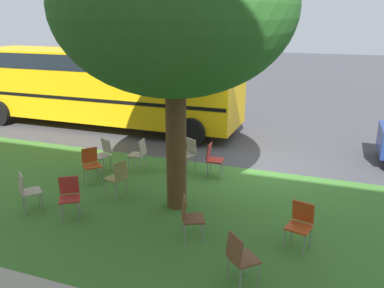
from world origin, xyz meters
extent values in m
plane|color=#424247|center=(0.00, 0.00, 0.00)|extent=(80.00, 80.00, 0.00)
cube|color=#3D752D|center=(0.00, 3.20, 0.00)|extent=(48.00, 6.00, 0.01)
cylinder|color=brown|center=(1.19, 3.01, 1.56)|extent=(0.44, 0.44, 3.11)
ellipsoid|color=#2D6B28|center=(1.19, 3.01, 4.25)|extent=(4.76, 4.76, 3.52)
cube|color=olive|center=(2.74, 3.01, 0.44)|extent=(0.50, 0.51, 0.04)
cube|color=olive|center=(2.57, 3.05, 0.68)|extent=(0.19, 0.41, 0.40)
cylinder|color=gray|center=(2.86, 2.79, 0.21)|extent=(0.02, 0.02, 0.42)
cylinder|color=gray|center=(2.95, 3.14, 0.21)|extent=(0.02, 0.02, 0.42)
cylinder|color=gray|center=(2.53, 2.88, 0.21)|extent=(0.02, 0.02, 0.42)
cylinder|color=gray|center=(2.62, 3.23, 0.21)|extent=(0.02, 0.02, 0.42)
cube|color=#B7332D|center=(0.90, 1.02, 0.44)|extent=(0.44, 0.45, 0.04)
cube|color=#B7332D|center=(1.08, 1.03, 0.68)|extent=(0.12, 0.41, 0.40)
cylinder|color=gray|center=(0.72, 1.18, 0.21)|extent=(0.02, 0.02, 0.42)
cylinder|color=gray|center=(0.75, 0.82, 0.21)|extent=(0.02, 0.02, 0.42)
cylinder|color=gray|center=(1.06, 1.21, 0.21)|extent=(0.02, 0.02, 0.42)
cylinder|color=gray|center=(1.09, 0.85, 0.21)|extent=(0.02, 0.02, 0.42)
cube|color=#ADA393|center=(3.93, 1.76, 0.44)|extent=(0.55, 0.54, 0.04)
cube|color=#ADA393|center=(3.85, 1.60, 0.68)|extent=(0.40, 0.25, 0.40)
cylinder|color=gray|center=(4.16, 1.84, 0.21)|extent=(0.02, 0.02, 0.42)
cylinder|color=gray|center=(3.84, 1.99, 0.21)|extent=(0.02, 0.02, 0.42)
cylinder|color=gray|center=(4.02, 1.53, 0.21)|extent=(0.02, 0.02, 0.42)
cylinder|color=gray|center=(3.69, 1.68, 0.21)|extent=(0.02, 0.02, 0.42)
cube|color=#ADA393|center=(3.06, 1.36, 0.44)|extent=(0.44, 0.45, 0.04)
cube|color=#ADA393|center=(2.88, 1.34, 0.68)|extent=(0.12, 0.41, 0.40)
cylinder|color=gray|center=(3.24, 1.19, 0.21)|extent=(0.02, 0.02, 0.42)
cylinder|color=gray|center=(3.21, 1.55, 0.21)|extent=(0.02, 0.02, 0.42)
cylinder|color=gray|center=(2.91, 1.16, 0.21)|extent=(0.02, 0.02, 0.42)
cylinder|color=gray|center=(2.87, 1.52, 0.21)|extent=(0.02, 0.02, 0.42)
cube|color=#ADA393|center=(4.07, 4.31, 0.44)|extent=(0.58, 0.57, 0.04)
cube|color=#ADA393|center=(4.18, 4.45, 0.68)|extent=(0.37, 0.31, 0.40)
cylinder|color=gray|center=(3.82, 4.29, 0.21)|extent=(0.02, 0.02, 0.42)
cylinder|color=gray|center=(4.11, 4.06, 0.21)|extent=(0.02, 0.02, 0.42)
cylinder|color=gray|center=(4.04, 4.55, 0.21)|extent=(0.02, 0.02, 0.42)
cylinder|color=gray|center=(4.32, 4.33, 0.21)|extent=(0.02, 0.02, 0.42)
cube|color=#C64C1E|center=(-1.54, 3.89, 0.44)|extent=(0.51, 0.49, 0.04)
cube|color=#C64C1E|center=(-1.58, 3.72, 0.68)|extent=(0.41, 0.18, 0.40)
cylinder|color=gray|center=(-1.32, 4.01, 0.21)|extent=(0.02, 0.02, 0.42)
cylinder|color=gray|center=(-1.67, 4.10, 0.21)|extent=(0.02, 0.02, 0.42)
cylinder|color=gray|center=(-1.40, 3.68, 0.21)|extent=(0.02, 0.02, 0.42)
cylinder|color=gray|center=(-1.75, 3.77, 0.21)|extent=(0.02, 0.02, 0.42)
cube|color=brown|center=(0.35, 4.23, 0.44)|extent=(0.54, 0.55, 0.04)
cube|color=brown|center=(0.52, 4.31, 0.68)|extent=(0.25, 0.40, 0.40)
cylinder|color=gray|center=(0.12, 4.32, 0.21)|extent=(0.02, 0.02, 0.42)
cylinder|color=gray|center=(0.27, 3.99, 0.21)|extent=(0.02, 0.02, 0.42)
cylinder|color=gray|center=(0.43, 4.46, 0.21)|extent=(0.02, 0.02, 0.42)
cylinder|color=gray|center=(0.58, 4.14, 0.21)|extent=(0.02, 0.02, 0.42)
cube|color=#C64C1E|center=(3.72, 2.51, 0.44)|extent=(0.58, 0.58, 0.04)
cube|color=#C64C1E|center=(3.86, 2.40, 0.68)|extent=(0.32, 0.36, 0.40)
cylinder|color=gray|center=(3.70, 2.76, 0.21)|extent=(0.02, 0.02, 0.42)
cylinder|color=gray|center=(3.47, 2.48, 0.21)|extent=(0.02, 0.02, 0.42)
cylinder|color=gray|center=(3.96, 2.54, 0.21)|extent=(0.02, 0.02, 0.42)
cylinder|color=gray|center=(3.74, 2.26, 0.21)|extent=(0.02, 0.02, 0.42)
cube|color=#ADA393|center=(1.78, 0.89, 0.44)|extent=(0.57, 0.56, 0.04)
cube|color=#ADA393|center=(1.69, 0.73, 0.68)|extent=(0.39, 0.28, 0.40)
cylinder|color=gray|center=(2.02, 0.94, 0.21)|extent=(0.02, 0.02, 0.42)
cylinder|color=gray|center=(1.71, 1.12, 0.21)|extent=(0.02, 0.02, 0.42)
cylinder|color=gray|center=(1.84, 0.65, 0.21)|extent=(0.02, 0.02, 0.42)
cylinder|color=gray|center=(1.54, 0.83, 0.21)|extent=(0.02, 0.02, 0.42)
cube|color=#B7332D|center=(3.06, 4.32, 0.44)|extent=(0.57, 0.57, 0.04)
cube|color=#B7332D|center=(3.16, 4.17, 0.68)|extent=(0.38, 0.29, 0.40)
cylinder|color=gray|center=(3.12, 4.56, 0.21)|extent=(0.02, 0.02, 0.42)
cylinder|color=gray|center=(2.82, 4.36, 0.21)|extent=(0.02, 0.02, 0.42)
cylinder|color=gray|center=(3.31, 4.28, 0.21)|extent=(0.02, 0.02, 0.42)
cylinder|color=gray|center=(3.01, 4.08, 0.21)|extent=(0.02, 0.02, 0.42)
cube|color=brown|center=(-0.83, 5.18, 0.44)|extent=(0.58, 0.58, 0.04)
cube|color=brown|center=(-0.71, 5.31, 0.68)|extent=(0.34, 0.34, 0.40)
cylinder|color=gray|center=(-1.08, 5.19, 0.21)|extent=(0.02, 0.02, 0.42)
cylinder|color=gray|center=(-0.83, 4.94, 0.21)|extent=(0.02, 0.02, 0.42)
cylinder|color=gray|center=(-0.84, 5.43, 0.21)|extent=(0.02, 0.02, 0.42)
cylinder|color=gray|center=(-0.59, 5.18, 0.21)|extent=(0.02, 0.02, 0.42)
cube|color=yellow|center=(6.39, -2.40, 1.63)|extent=(10.40, 2.44, 2.50)
cube|color=black|center=(6.39, -2.40, 1.28)|extent=(10.30, 2.46, 0.12)
cube|color=black|center=(6.39, -2.40, 2.53)|extent=(10.30, 2.46, 0.56)
cylinder|color=black|center=(10.39, -1.14, 0.48)|extent=(0.96, 0.28, 0.96)
cylinder|color=black|center=(10.39, -3.66, 0.48)|extent=(0.96, 0.28, 0.96)
cylinder|color=black|center=(2.39, -1.14, 0.48)|extent=(0.96, 0.28, 0.96)
cylinder|color=black|center=(2.39, -3.66, 0.48)|extent=(0.96, 0.28, 0.96)
camera|label=1|loc=(-1.93, 10.50, 4.03)|focal=37.19mm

